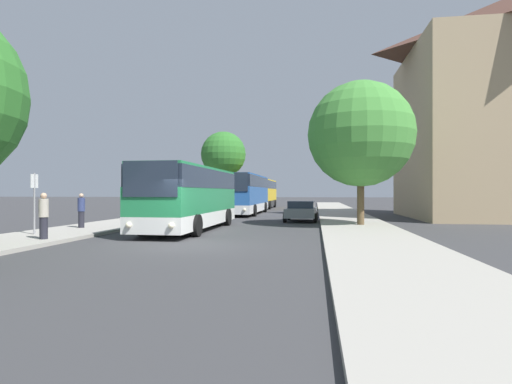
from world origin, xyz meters
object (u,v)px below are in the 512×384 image
(parked_car_right_near, at_px, (301,211))
(bus_stop_sign, at_px, (34,196))
(bus_front, at_px, (190,197))
(bus_rear, at_px, (262,193))
(pedestrian_waiting_far, at_px, (81,210))
(bus_middle, at_px, (246,193))
(pedestrian_waiting_near, at_px, (44,216))
(tree_right_near, at_px, (361,134))
(tree_left_near, at_px, (223,154))

(parked_car_right_near, xyz_separation_m, bus_stop_sign, (-11.19, -11.54, 1.07))
(bus_front, xyz_separation_m, bus_rear, (-0.05, 29.03, 0.12))
(bus_rear, distance_m, parked_car_right_near, 22.66)
(parked_car_right_near, bearing_deg, pedestrian_waiting_far, 39.11)
(bus_rear, bearing_deg, bus_front, -90.10)
(parked_car_right_near, bearing_deg, bus_middle, -55.45)
(pedestrian_waiting_near, xyz_separation_m, tree_right_near, (13.07, 9.02, 4.21))
(parked_car_right_near, distance_m, pedestrian_waiting_near, 16.24)
(bus_rear, height_order, pedestrian_waiting_far, bus_rear)
(pedestrian_waiting_near, height_order, pedestrian_waiting_far, pedestrian_waiting_near)
(bus_stop_sign, bearing_deg, bus_front, 38.19)
(bus_front, relative_size, bus_middle, 0.87)
(bus_middle, xyz_separation_m, tree_right_near, (8.78, -12.54, 3.40))
(parked_car_right_near, relative_size, bus_stop_sign, 1.50)
(bus_front, height_order, tree_right_near, tree_right_near)
(bus_middle, bearing_deg, parked_car_right_near, -57.96)
(pedestrian_waiting_far, height_order, tree_left_near, tree_left_near)
(bus_front, relative_size, parked_car_right_near, 2.59)
(bus_middle, height_order, bus_rear, bus_middle)
(bus_front, distance_m, bus_middle, 15.56)
(bus_stop_sign, relative_size, pedestrian_waiting_far, 1.50)
(bus_front, bearing_deg, bus_middle, 89.49)
(parked_car_right_near, bearing_deg, pedestrian_waiting_near, 56.35)
(tree_left_near, bearing_deg, pedestrian_waiting_near, -88.90)
(bus_stop_sign, relative_size, tree_right_near, 0.33)
(tree_right_near, bearing_deg, bus_front, -161.57)
(bus_middle, distance_m, parked_car_right_near, 10.04)
(pedestrian_waiting_far, relative_size, tree_right_near, 0.22)
(bus_front, relative_size, tree_right_near, 1.28)
(pedestrian_waiting_near, xyz_separation_m, pedestrian_waiting_far, (-1.48, 4.89, -0.02))
(bus_front, xyz_separation_m, parked_car_right_near, (5.55, 7.10, -1.02))
(bus_middle, relative_size, bus_rear, 1.11)
(tree_left_near, bearing_deg, bus_stop_sign, -91.73)
(bus_rear, relative_size, pedestrian_waiting_far, 6.04)
(tree_right_near, bearing_deg, bus_stop_sign, -153.09)
(tree_right_near, bearing_deg, pedestrian_waiting_near, -145.39)
(pedestrian_waiting_far, bearing_deg, parked_car_right_near, -84.26)
(bus_stop_sign, bearing_deg, bus_middle, 73.55)
(pedestrian_waiting_far, xyz_separation_m, tree_left_near, (0.84, 28.74, 5.62))
(bus_stop_sign, relative_size, tree_left_near, 0.29)
(bus_rear, bearing_deg, pedestrian_waiting_near, -96.68)
(bus_front, xyz_separation_m, pedestrian_waiting_far, (-5.51, -1.11, -0.70))
(tree_right_near, bearing_deg, pedestrian_waiting_far, -164.17)
(pedestrian_waiting_near, height_order, tree_right_near, tree_right_near)
(bus_middle, bearing_deg, bus_rear, 91.35)
(bus_middle, xyz_separation_m, bus_rear, (-0.32, 13.48, -0.01))
(bus_stop_sign, distance_m, tree_left_near, 32.44)
(bus_rear, relative_size, parked_car_right_near, 2.69)
(parked_car_right_near, height_order, tree_right_near, tree_right_near)
(bus_stop_sign, relative_size, pedestrian_waiting_near, 1.48)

